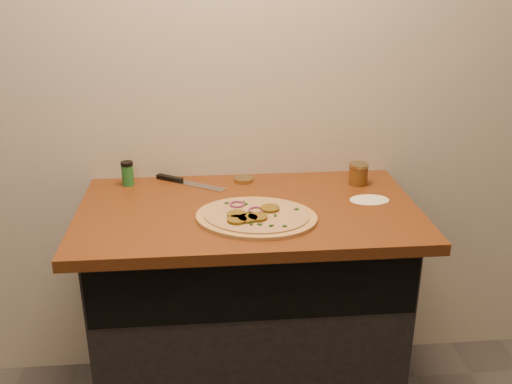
{
  "coord_description": "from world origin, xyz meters",
  "views": [
    {
      "loc": [
        -0.14,
        -0.43,
        1.71
      ],
      "look_at": [
        0.03,
        1.43,
        0.95
      ],
      "focal_mm": 40.0,
      "sensor_mm": 36.0,
      "label": 1
    }
  ],
  "objects": [
    {
      "name": "cabinet",
      "position": [
        0.0,
        1.45,
        0.43
      ],
      "size": [
        1.1,
        0.6,
        0.86
      ],
      "primitive_type": "cube",
      "color": "black",
      "rests_on": "ground"
    },
    {
      "name": "mason_jar_lid",
      "position": [
        0.0,
        1.67,
        0.91
      ],
      "size": [
        0.1,
        0.1,
        0.02
      ],
      "primitive_type": "cylinder",
      "rotation": [
        0.0,
        0.0,
        0.37
      ],
      "color": "tan",
      "rests_on": "countertop"
    },
    {
      "name": "chefs_knife",
      "position": [
        -0.23,
        1.67,
        0.91
      ],
      "size": [
        0.28,
        0.19,
        0.02
      ],
      "color": "#B7BAC1",
      "rests_on": "countertop"
    },
    {
      "name": "flour_spill",
      "position": [
        0.44,
        1.44,
        0.9
      ],
      "size": [
        0.15,
        0.15,
        0.0
      ],
      "primitive_type": "cylinder",
      "rotation": [
        0.0,
        0.0,
        0.02
      ],
      "color": "white",
      "rests_on": "countertop"
    },
    {
      "name": "pizza",
      "position": [
        0.02,
        1.31,
        0.91
      ],
      "size": [
        0.49,
        0.49,
        0.03
      ],
      "color": "tan",
      "rests_on": "countertop"
    },
    {
      "name": "countertop",
      "position": [
        0.0,
        1.42,
        0.88
      ],
      "size": [
        1.2,
        0.7,
        0.04
      ],
      "primitive_type": "cube",
      "color": "brown",
      "rests_on": "cabinet"
    },
    {
      "name": "salsa_jar",
      "position": [
        0.44,
        1.6,
        0.94
      ],
      "size": [
        0.08,
        0.08,
        0.08
      ],
      "color": "maroon",
      "rests_on": "countertop"
    },
    {
      "name": "spice_shaker",
      "position": [
        -0.45,
        1.67,
        0.95
      ],
      "size": [
        0.05,
        0.05,
        0.09
      ],
      "color": "#216A2E",
      "rests_on": "countertop"
    }
  ]
}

